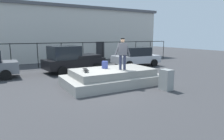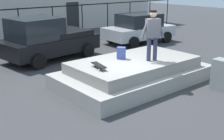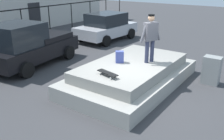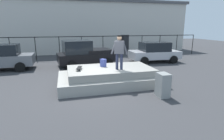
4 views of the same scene
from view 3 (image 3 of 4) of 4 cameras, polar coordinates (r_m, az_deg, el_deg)
The scene contains 8 objects.
ground_plane at distance 8.39m, azimuth 4.37°, elevation -5.40°, with size 60.00×60.00×0.00m, color #38383A.
concrete_ledge at distance 8.94m, azimuth 4.62°, elevation -1.01°, with size 5.24×2.97×0.86m.
skateboarder at distance 8.59m, azimuth 8.85°, elevation 7.92°, with size 0.80×0.45×1.67m.
skateboard at distance 7.46m, azimuth -1.05°, elevation -0.70°, with size 0.36×0.79×0.12m.
backpack at distance 8.66m, azimuth 1.77°, elevation 3.05°, with size 0.28×0.20×0.41m, color #3F4C99.
car_black_pickup_mid at distance 11.38m, azimuth -18.83°, elevation 5.59°, with size 4.57×2.66×1.93m.
car_silver_sedan_far at distance 15.49m, azimuth -1.30°, elevation 10.02°, with size 4.15×2.38×1.66m.
utility_box at distance 9.65m, azimuth 21.96°, elevation -0.07°, with size 0.44×0.60×1.03m, color gray.
Camera 3 is at (-6.53, -3.80, 3.65)m, focal length 39.61 mm.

